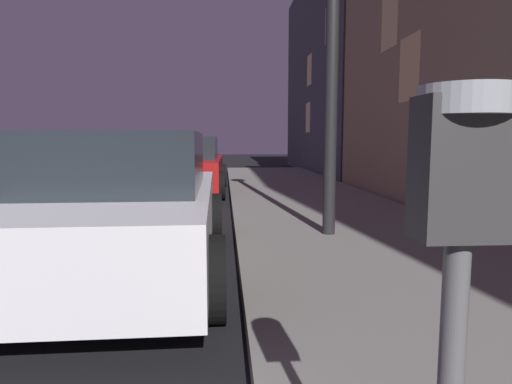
% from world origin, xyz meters
% --- Properties ---
extents(parking_meter, '(0.19, 0.19, 1.32)m').
position_xyz_m(parking_meter, '(4.35, -0.45, 1.15)').
color(parking_meter, '#59595B').
rests_on(parking_meter, sidewalk).
extents(car_white, '(2.04, 4.18, 1.43)m').
position_xyz_m(car_white, '(2.85, 3.14, 0.71)').
color(car_white, silver).
rests_on(car_white, ground).
extents(car_red, '(2.15, 4.60, 1.43)m').
position_xyz_m(car_red, '(2.85, 10.08, 0.71)').
color(car_red, maroon).
rests_on(car_red, ground).
extents(building_far, '(6.92, 11.07, 8.13)m').
position_xyz_m(building_far, '(10.75, 17.18, 4.06)').
color(building_far, '#4C4C56').
rests_on(building_far, ground).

